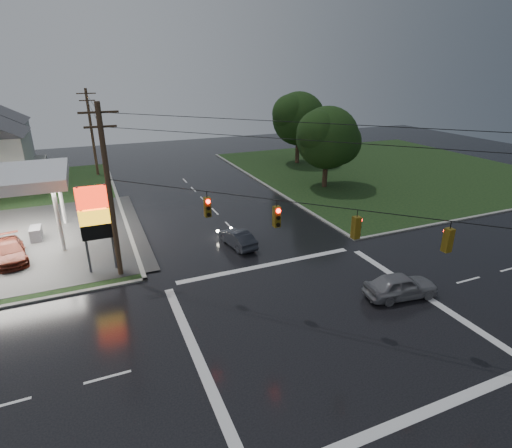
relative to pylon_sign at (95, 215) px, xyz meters
name	(u,v)px	position (x,y,z in m)	size (l,w,h in m)	color
ground	(321,320)	(10.50, -10.50, -4.01)	(120.00, 120.00, 0.00)	black
grass_ne	(385,169)	(36.50, 15.50, -3.97)	(36.00, 36.00, 0.08)	black
pylon_sign	(95,215)	(0.00, 0.00, 0.00)	(2.00, 0.35, 6.00)	#59595E
utility_pole_nw	(109,192)	(1.00, -1.00, 1.71)	(2.20, 0.32, 11.00)	#382619
utility_pole_n	(92,131)	(1.00, 27.50, 1.46)	(2.20, 0.32, 10.50)	#382619
traffic_signals	(330,207)	(10.52, -10.52, 2.47)	(26.87, 26.87, 1.47)	black
tree_ne_near	(328,138)	(24.64, 11.49, 1.55)	(7.99, 6.80, 8.98)	black
tree_ne_far	(300,119)	(27.65, 23.49, 2.17)	(8.46, 7.20, 9.80)	black
car_north	(237,238)	(9.70, 0.29, -3.36)	(1.37, 3.94, 1.30)	#22242B
car_crossing	(401,286)	(16.02, -10.30, -3.26)	(1.76, 4.38, 1.49)	slate
car_pump	(10,251)	(-5.90, 4.29, -3.32)	(1.94, 4.77, 1.39)	#581F14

